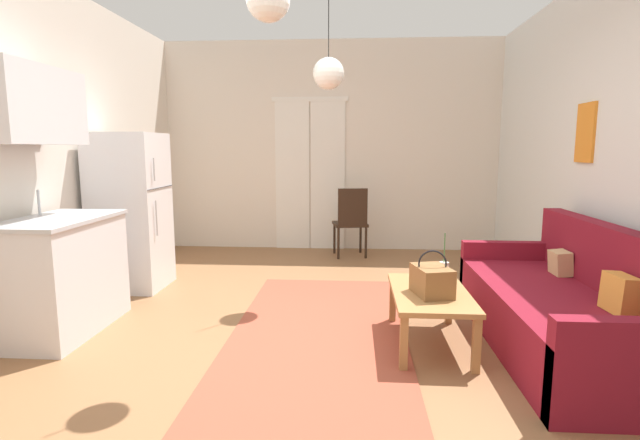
{
  "coord_description": "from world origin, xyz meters",
  "views": [
    {
      "loc": [
        0.32,
        -3.18,
        1.41
      ],
      "look_at": [
        0.01,
        1.3,
        0.74
      ],
      "focal_mm": 26.82,
      "sensor_mm": 36.0,
      "label": 1
    }
  ],
  "objects_px": {
    "couch": "(567,312)",
    "coffee_table": "(430,298)",
    "handbag": "(432,280)",
    "refrigerator": "(131,212)",
    "bamboo_vase": "(444,273)",
    "accent_chair": "(351,219)",
    "pendant_lamp_far": "(329,73)"
  },
  "relations": [
    {
      "from": "handbag",
      "to": "accent_chair",
      "type": "relative_size",
      "value": 0.39
    },
    {
      "from": "bamboo_vase",
      "to": "refrigerator",
      "type": "distance_m",
      "value": 3.13
    },
    {
      "from": "handbag",
      "to": "pendant_lamp_far",
      "type": "xyz_separation_m",
      "value": [
        -0.79,
        1.28,
        1.59
      ]
    },
    {
      "from": "coffee_table",
      "to": "pendant_lamp_far",
      "type": "xyz_separation_m",
      "value": [
        -0.8,
        1.19,
        1.75
      ]
    },
    {
      "from": "accent_chair",
      "to": "pendant_lamp_far",
      "type": "relative_size",
      "value": 0.99
    },
    {
      "from": "pendant_lamp_far",
      "to": "couch",
      "type": "bearing_deg",
      "value": -34.82
    },
    {
      "from": "couch",
      "to": "handbag",
      "type": "bearing_deg",
      "value": -176.18
    },
    {
      "from": "handbag",
      "to": "refrigerator",
      "type": "relative_size",
      "value": 0.23
    },
    {
      "from": "bamboo_vase",
      "to": "accent_chair",
      "type": "height_order",
      "value": "accent_chair"
    },
    {
      "from": "bamboo_vase",
      "to": "pendant_lamp_far",
      "type": "xyz_separation_m",
      "value": [
        -0.92,
        1.02,
        1.61
      ]
    },
    {
      "from": "coffee_table",
      "to": "accent_chair",
      "type": "relative_size",
      "value": 1.05
    },
    {
      "from": "couch",
      "to": "refrigerator",
      "type": "bearing_deg",
      "value": 161.05
    },
    {
      "from": "accent_chair",
      "to": "refrigerator",
      "type": "bearing_deg",
      "value": 23.56
    },
    {
      "from": "handbag",
      "to": "refrigerator",
      "type": "xyz_separation_m",
      "value": [
        -2.79,
        1.35,
        0.28
      ]
    },
    {
      "from": "bamboo_vase",
      "to": "handbag",
      "type": "relative_size",
      "value": 1.11
    },
    {
      "from": "couch",
      "to": "accent_chair",
      "type": "height_order",
      "value": "accent_chair"
    },
    {
      "from": "refrigerator",
      "to": "pendant_lamp_far",
      "type": "distance_m",
      "value": 2.39
    },
    {
      "from": "handbag",
      "to": "refrigerator",
      "type": "bearing_deg",
      "value": 154.17
    },
    {
      "from": "coffee_table",
      "to": "pendant_lamp_far",
      "type": "relative_size",
      "value": 1.04
    },
    {
      "from": "handbag",
      "to": "coffee_table",
      "type": "bearing_deg",
      "value": 86.69
    },
    {
      "from": "coffee_table",
      "to": "pendant_lamp_far",
      "type": "height_order",
      "value": "pendant_lamp_far"
    },
    {
      "from": "couch",
      "to": "bamboo_vase",
      "type": "bearing_deg",
      "value": 166.85
    },
    {
      "from": "couch",
      "to": "handbag",
      "type": "distance_m",
      "value": 0.99
    },
    {
      "from": "couch",
      "to": "coffee_table",
      "type": "bearing_deg",
      "value": 178.58
    },
    {
      "from": "bamboo_vase",
      "to": "accent_chair",
      "type": "relative_size",
      "value": 0.43
    },
    {
      "from": "bamboo_vase",
      "to": "handbag",
      "type": "height_order",
      "value": "bamboo_vase"
    },
    {
      "from": "coffee_table",
      "to": "handbag",
      "type": "distance_m",
      "value": 0.18
    },
    {
      "from": "couch",
      "to": "pendant_lamp_far",
      "type": "bearing_deg",
      "value": 145.18
    },
    {
      "from": "coffee_table",
      "to": "bamboo_vase",
      "type": "xyz_separation_m",
      "value": [
        0.12,
        0.17,
        0.14
      ]
    },
    {
      "from": "handbag",
      "to": "pendant_lamp_far",
      "type": "relative_size",
      "value": 0.39
    },
    {
      "from": "refrigerator",
      "to": "accent_chair",
      "type": "xyz_separation_m",
      "value": [
        2.21,
        1.52,
        -0.28
      ]
    },
    {
      "from": "bamboo_vase",
      "to": "pendant_lamp_far",
      "type": "relative_size",
      "value": 0.43
    }
  ]
}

